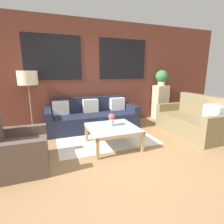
{
  "coord_description": "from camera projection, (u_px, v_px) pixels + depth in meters",
  "views": [
    {
      "loc": [
        -1.15,
        -2.38,
        1.46
      ],
      "look_at": [
        0.21,
        1.29,
        0.55
      ],
      "focal_mm": 28.0,
      "sensor_mm": 36.0,
      "label": 1
    }
  ],
  "objects": [
    {
      "name": "coffee_table",
      "position": [
        112.0,
        130.0,
        3.44
      ],
      "size": [
        0.94,
        0.94,
        0.4
      ],
      "color": "silver",
      "rests_on": "ground_plane"
    },
    {
      "name": "flower_vase",
      "position": [
        112.0,
        118.0,
        3.47
      ],
      "size": [
        0.13,
        0.13,
        0.25
      ],
      "color": "#ADBCC6",
      "rests_on": "coffee_table"
    },
    {
      "name": "drawer_cabinet",
      "position": [
        160.0,
        102.0,
        5.5
      ],
      "size": [
        0.4,
        0.37,
        1.04
      ],
      "color": "#C6B793",
      "rests_on": "ground_plane"
    },
    {
      "name": "couch_dark",
      "position": [
        92.0,
        118.0,
        4.58
      ],
      "size": [
        2.31,
        0.88,
        0.78
      ],
      "color": "#1E2338",
      "rests_on": "ground_plane"
    },
    {
      "name": "wall_back_brick",
      "position": [
        90.0,
        73.0,
        4.8
      ],
      "size": [
        8.4,
        0.09,
        2.8
      ],
      "color": "brown",
      "rests_on": "ground_plane"
    },
    {
      "name": "rug",
      "position": [
        104.0,
        136.0,
        4.03
      ],
      "size": [
        2.1,
        1.65,
        0.0
      ],
      "color": "silver",
      "rests_on": "ground_plane"
    },
    {
      "name": "ground_plane",
      "position": [
        127.0,
        162.0,
        2.89
      ],
      "size": [
        16.0,
        16.0,
        0.0
      ],
      "primitive_type": "plane",
      "color": "#9E754C"
    },
    {
      "name": "potted_plant",
      "position": [
        162.0,
        77.0,
        5.32
      ],
      "size": [
        0.38,
        0.38,
        0.46
      ],
      "color": "silver",
      "rests_on": "drawer_cabinet"
    },
    {
      "name": "settee_vintage",
      "position": [
        192.0,
        121.0,
        4.14
      ],
      "size": [
        0.8,
        1.61,
        0.92
      ],
      "color": "olive",
      "rests_on": "ground_plane"
    },
    {
      "name": "armchair_corner",
      "position": [
        17.0,
        152.0,
        2.65
      ],
      "size": [
        0.8,
        0.88,
        0.84
      ],
      "color": "brown",
      "rests_on": "ground_plane"
    },
    {
      "name": "floor_lamp",
      "position": [
        28.0,
        80.0,
        4.03
      ],
      "size": [
        0.45,
        0.45,
        1.48
      ],
      "color": "olive",
      "rests_on": "ground_plane"
    }
  ]
}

